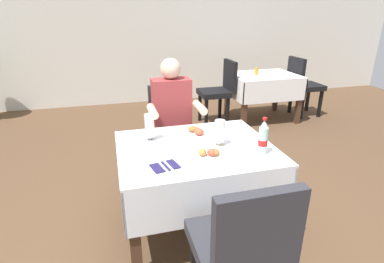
% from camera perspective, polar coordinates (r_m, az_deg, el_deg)
% --- Properties ---
extents(ground_plane, '(11.00, 11.00, 0.00)m').
position_cam_1_polar(ground_plane, '(2.46, -0.15, -20.68)').
color(ground_plane, brown).
extents(back_wall, '(11.00, 0.12, 2.89)m').
position_cam_1_polar(back_wall, '(5.87, -11.17, 19.31)').
color(back_wall, silver).
rests_on(back_wall, ground).
extents(main_dining_table, '(1.13, 0.91, 0.73)m').
position_cam_1_polar(main_dining_table, '(2.30, 0.65, -6.59)').
color(main_dining_table, white).
rests_on(main_dining_table, ground).
extents(chair_far_diner_seat, '(0.44, 0.50, 0.97)m').
position_cam_1_polar(chair_far_diner_seat, '(3.06, -3.66, 0.57)').
color(chair_far_diner_seat, '#2D2D33').
rests_on(chair_far_diner_seat, ground).
extents(chair_near_camera_side, '(0.44, 0.50, 0.97)m').
position_cam_1_polar(chair_near_camera_side, '(1.65, 9.18, -20.45)').
color(chair_near_camera_side, '#2D2D33').
rests_on(chair_near_camera_side, ground).
extents(seated_diner_far, '(0.50, 0.46, 1.26)m').
position_cam_1_polar(seated_diner_far, '(2.90, -3.60, 2.68)').
color(seated_diner_far, '#282D42').
rests_on(seated_diner_far, ground).
extents(plate_near_camera, '(0.24, 0.24, 0.06)m').
position_cam_1_polar(plate_near_camera, '(2.07, 3.46, -4.24)').
color(plate_near_camera, white).
rests_on(plate_near_camera, main_dining_table).
extents(plate_far_diner, '(0.23, 0.23, 0.06)m').
position_cam_1_polar(plate_far_diner, '(2.42, 0.67, -0.18)').
color(plate_far_diner, white).
rests_on(plate_far_diner, main_dining_table).
extents(beer_glass_left, '(0.08, 0.08, 0.20)m').
position_cam_1_polar(beer_glass_left, '(2.21, 5.23, -0.22)').
color(beer_glass_left, white).
rests_on(beer_glass_left, main_dining_table).
extents(beer_glass_middle, '(0.07, 0.07, 0.21)m').
position_cam_1_polar(beer_glass_middle, '(2.31, -7.98, 0.78)').
color(beer_glass_middle, white).
rests_on(beer_glass_middle, main_dining_table).
extents(cola_bottle_primary, '(0.06, 0.06, 0.27)m').
position_cam_1_polar(cola_bottle_primary, '(2.12, 13.23, -1.27)').
color(cola_bottle_primary, silver).
rests_on(cola_bottle_primary, main_dining_table).
extents(napkin_cutlery_set, '(0.20, 0.20, 0.01)m').
position_cam_1_polar(napkin_cutlery_set, '(1.95, -5.13, -6.50)').
color(napkin_cutlery_set, '#231E4C').
rests_on(napkin_cutlery_set, main_dining_table).
extents(background_dining_table, '(1.03, 0.82, 0.73)m').
position_cam_1_polar(background_dining_table, '(4.98, 13.16, 8.40)').
color(background_dining_table, white).
rests_on(background_dining_table, ground).
extents(background_chair_left, '(0.50, 0.44, 0.97)m').
position_cam_1_polar(background_chair_left, '(4.69, 5.22, 8.08)').
color(background_chair_left, black).
rests_on(background_chair_left, ground).
extents(background_chair_right, '(0.50, 0.44, 0.97)m').
position_cam_1_polar(background_chair_right, '(5.36, 20.12, 8.58)').
color(background_chair_right, black).
rests_on(background_chair_right, ground).
extents(background_table_tumbler, '(0.06, 0.06, 0.11)m').
position_cam_1_polar(background_table_tumbler, '(4.90, 12.03, 11.05)').
color(background_table_tumbler, '#C68928').
rests_on(background_table_tumbler, background_dining_table).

